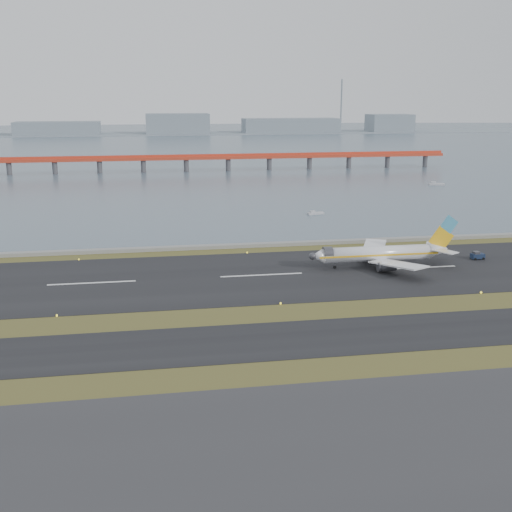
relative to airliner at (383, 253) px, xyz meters
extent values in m
plane|color=#3E4B1A|center=(-31.69, -32.87, -3.46)|extent=(1000.00, 1000.00, 0.00)
cube|color=#303032|center=(-31.69, -87.87, -3.41)|extent=(1000.00, 50.00, 0.10)
cube|color=black|center=(-31.69, -44.87, -3.41)|extent=(1000.00, 18.00, 0.10)
cube|color=black|center=(-31.69, -2.87, -3.41)|extent=(1000.00, 45.00, 0.10)
cube|color=gray|center=(-31.69, 27.13, -2.96)|extent=(1000.00, 2.50, 1.00)
cube|color=#465665|center=(-31.69, 427.13, -3.46)|extent=(1400.00, 800.00, 1.30)
cube|color=red|center=(-11.69, 217.13, 4.04)|extent=(260.00, 5.00, 1.60)
cube|color=red|center=(-11.69, 217.13, 5.54)|extent=(260.00, 0.40, 1.40)
cylinder|color=#4C4C51|center=(-107.69, 217.13, -0.46)|extent=(2.80, 2.80, 7.00)
cylinder|color=#4C4C51|center=(-11.69, 217.13, -0.46)|extent=(2.80, 2.80, 7.00)
cylinder|color=#4C4C51|center=(84.31, 217.13, -0.46)|extent=(2.80, 2.80, 7.00)
cube|color=gray|center=(-31.69, 587.13, -3.46)|extent=(1400.00, 80.00, 1.00)
cube|color=gray|center=(-151.69, 587.13, 3.54)|extent=(90.00, 35.00, 14.00)
cube|color=gray|center=(-21.69, 587.13, 7.54)|extent=(70.00, 35.00, 22.00)
cube|color=gray|center=(108.31, 587.13, 4.54)|extent=(110.00, 35.00, 16.00)
cube|color=gray|center=(228.31, 587.13, 6.54)|extent=(50.00, 35.00, 20.00)
cylinder|color=gray|center=(168.31, 587.13, 26.54)|extent=(1.80, 1.80, 60.00)
cylinder|color=white|center=(-1.50, 0.00, 0.04)|extent=(28.00, 3.80, 3.80)
cone|color=white|center=(-17.10, 0.00, 0.04)|extent=(3.20, 3.80, 3.80)
cone|color=white|center=(14.70, 0.00, 0.34)|extent=(5.00, 3.80, 3.80)
cube|color=yellow|center=(-1.50, -1.92, 0.04)|extent=(31.00, 0.06, 0.45)
cube|color=yellow|center=(-1.50, 1.92, 0.04)|extent=(31.00, 0.06, 0.45)
cube|color=white|center=(0.70, -8.50, -0.66)|extent=(11.31, 15.89, 1.66)
cube|color=white|center=(0.70, 8.50, -0.66)|extent=(11.31, 15.89, 1.66)
cylinder|color=#3E3E44|center=(-1.00, -6.00, -1.86)|extent=(4.20, 2.10, 2.10)
cylinder|color=#3E3E44|center=(-1.00, 6.00, -1.86)|extent=(4.20, 2.10, 2.10)
cube|color=yellow|center=(15.50, 0.00, 3.24)|extent=(6.80, 0.35, 6.85)
cube|color=#459DC5|center=(17.40, 0.00, 6.94)|extent=(4.85, 0.37, 4.90)
cube|color=white|center=(15.00, -3.80, 0.84)|extent=(5.64, 6.80, 0.22)
cube|color=white|center=(15.00, 3.80, 0.84)|extent=(5.64, 6.80, 0.22)
cylinder|color=black|center=(-12.50, 0.00, -3.01)|extent=(0.80, 0.28, 0.80)
cylinder|color=black|center=(0.00, -2.80, -2.91)|extent=(1.00, 0.38, 1.00)
cylinder|color=black|center=(0.00, 2.80, -2.91)|extent=(1.00, 0.38, 1.00)
cube|color=#16233E|center=(27.48, 2.68, -2.50)|extent=(3.49, 2.05, 1.28)
cube|color=#3E3E44|center=(27.06, 2.66, -1.64)|extent=(1.55, 1.66, 0.75)
cylinder|color=black|center=(26.34, 1.78, -3.08)|extent=(0.76, 0.35, 0.75)
cylinder|color=black|center=(26.28, 3.49, -3.08)|extent=(0.76, 0.35, 0.75)
cylinder|color=black|center=(28.69, 1.87, -3.08)|extent=(0.76, 0.35, 0.75)
cylinder|color=black|center=(28.62, 3.58, -3.08)|extent=(0.76, 0.35, 0.75)
cube|color=#B5B4B9|center=(2.21, 73.95, -3.11)|extent=(6.35, 3.14, 0.78)
cube|color=#B5B4B9|center=(0.93, 73.68, -2.41)|extent=(1.99, 1.72, 0.78)
cube|color=#B5B4B9|center=(79.98, 140.05, -3.04)|extent=(7.61, 3.74, 0.94)
cube|color=#B5B4B9|center=(78.44, 140.37, -2.21)|extent=(2.38, 2.06, 0.94)
camera|label=1|loc=(-58.13, -149.63, 38.97)|focal=45.00mm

